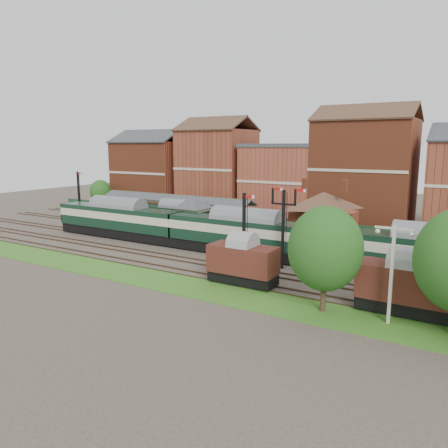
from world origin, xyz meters
The scene contains 20 objects.
ground centered at (0.00, 0.00, 0.00)m, with size 160.00×160.00×0.00m, color #473D33.
grass_back centered at (0.00, 16.00, 0.03)m, with size 90.00×4.50×0.06m, color #2D6619.
grass_front centered at (0.00, -12.00, 0.03)m, with size 90.00×5.00×0.06m, color #2D6619.
fence centered at (0.00, 18.00, 0.75)m, with size 90.00×0.12×1.50m, color #193823.
platform centered at (-5.00, 9.75, 0.50)m, with size 55.00×3.40×1.00m, color #2D2D2D.
signal_box centered at (-3.00, 3.25, 3.19)m, with size 5.40×5.40×6.00m.
brick_hut centered at (5.00, 3.25, 1.20)m, with size 3.20×2.64×2.94m.
station_building centered at (12.00, 9.75, 3.96)m, with size 8.10×8.10×5.90m.
canopy centered at (-11.00, 9.75, 4.58)m, with size 26.00×3.89×4.08m.
semaphore_bracket centered at (12.04, -2.50, 4.63)m, with size 3.60×0.25×8.18m.
semaphore_platform_end centered at (-29.98, 8.00, 4.16)m, with size 1.23×0.25×8.00m.
semaphore_siding centered at (10.02, -7.00, 4.16)m, with size 1.23×0.25×8.00m.
yard_lamp centered at (24.00, -11.50, 3.99)m, with size 2.60×0.22×7.00m.
town_backdrop centered at (-0.18, 25.00, 7.00)m, with size 69.00×10.00×16.00m.
dmu_train centered at (6.51, 0.00, 2.62)m, with size 58.54×3.07×4.50m.
platform_railcar centered at (-6.90, 6.50, 2.33)m, with size 17.24×2.72×3.97m.
goods_van_a centered at (11.00, -9.00, 2.11)m, with size 6.14×2.66×3.72m.
goods_van_c centered at (24.44, -9.00, 2.21)m, with size 6.43×2.79×3.90m.
tree_far centered at (19.31, -11.65, 4.85)m, with size 5.50×5.50×8.02m.
tree_back centered at (-34.61, 17.17, 3.50)m, with size 3.97×3.97×5.80m.
Camera 1 is at (29.08, -42.14, 12.32)m, focal length 35.00 mm.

